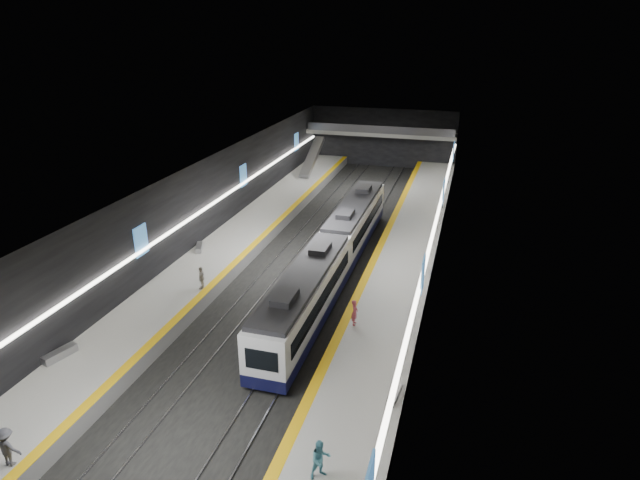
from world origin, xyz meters
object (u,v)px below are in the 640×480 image
(escalator, at_px, (312,157))
(passenger_right_b, at_px, (321,460))
(bench_right_near, at_px, (394,395))
(bench_right_far, at_px, (441,203))
(bench_left_near, at_px, (60,354))
(passenger_left_a, at_px, (201,278))
(passenger_right_a, at_px, (355,313))
(train, at_px, (334,253))
(bench_left_far, at_px, (199,247))
(passenger_left_b, at_px, (7,447))

(escalator, height_order, passenger_right_b, escalator)
(bench_right_near, height_order, bench_right_far, bench_right_far)
(bench_right_far, height_order, passenger_right_b, passenger_right_b)
(bench_left_near, bearing_deg, passenger_left_a, 85.62)
(bench_right_far, bearing_deg, bench_left_near, -121.07)
(bench_right_far, relative_size, passenger_right_a, 1.06)
(escalator, bearing_deg, passenger_left_a, -86.92)
(train, xyz_separation_m, bench_left_far, (-11.79, 0.17, -0.98))
(bench_left_far, distance_m, bench_right_far, 25.83)
(bench_left_far, relative_size, bench_right_far, 0.97)
(bench_left_near, distance_m, bench_right_far, 39.03)
(passenger_right_b, bearing_deg, train, 64.04)
(train, bearing_deg, bench_right_near, -64.08)
(bench_left_far, xyz_separation_m, passenger_left_a, (3.58, -6.32, 0.64))
(escalator, distance_m, passenger_left_a, 33.49)
(bench_left_far, bearing_deg, passenger_left_a, -83.09)
(escalator, distance_m, bench_right_near, 45.05)
(bench_right_far, xyz_separation_m, passenger_left_a, (-15.20, -24.04, 0.64))
(bench_left_near, relative_size, passenger_right_b, 1.08)
(bench_right_far, distance_m, passenger_left_a, 28.46)
(bench_right_near, distance_m, passenger_right_a, 7.40)
(bench_left_far, relative_size, passenger_left_a, 1.02)
(passenger_right_a, xyz_separation_m, passenger_right_b, (1.33, -12.44, 0.07))
(train, distance_m, bench_left_far, 11.83)
(train, distance_m, bench_left_near, 20.18)
(escalator, relative_size, passenger_right_a, 4.70)
(passenger_left_b, bearing_deg, bench_left_near, -66.87)
(escalator, relative_size, bench_right_near, 5.01)
(bench_right_far, xyz_separation_m, passenger_left_b, (-15.37, -41.36, 0.72))
(train, relative_size, passenger_right_b, 16.27)
(bench_right_near, distance_m, passenger_right_b, 6.42)
(bench_left_far, distance_m, bench_right_near, 23.78)
(train, distance_m, passenger_left_a, 10.26)
(escalator, height_order, bench_right_far, escalator)
(passenger_right_a, xyz_separation_m, passenger_left_b, (-11.83, -15.53, 0.09))
(passenger_right_a, bearing_deg, bench_left_far, 56.11)
(escalator, relative_size, passenger_left_b, 4.25)
(passenger_left_b, bearing_deg, bench_right_far, -113.76)
(bench_right_far, relative_size, passenger_left_a, 1.05)
(train, relative_size, bench_left_far, 17.12)
(bench_left_far, distance_m, passenger_left_a, 7.30)
(bench_right_near, height_order, passenger_right_a, passenger_right_a)
(bench_right_near, height_order, passenger_right_b, passenger_right_b)
(train, relative_size, bench_right_far, 16.64)
(passenger_right_a, bearing_deg, passenger_right_b, -179.78)
(train, bearing_deg, passenger_left_b, -109.64)
(train, bearing_deg, bench_right_far, 68.64)
(train, xyz_separation_m, passenger_right_b, (4.79, -20.38, -0.27))
(passenger_right_a, distance_m, passenger_left_b, 19.52)
(bench_left_near, bearing_deg, bench_right_near, 21.71)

